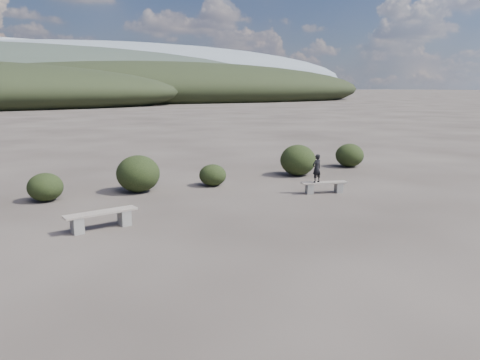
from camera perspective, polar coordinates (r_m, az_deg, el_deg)
ground at (r=10.66m, az=9.15°, el=-9.06°), size 1200.00×1200.00×0.00m
bench_left at (r=12.84m, az=-16.55°, el=-4.51°), size 1.94×0.66×0.48m
bench_right at (r=16.70m, az=10.22°, el=-0.78°), size 1.65×0.82×0.40m
seated_person at (r=16.48m, az=9.34°, el=1.41°), size 0.39×0.28×0.99m
shrub_a at (r=16.56m, az=-22.65°, el=-0.80°), size 1.14×1.14×0.93m
shrub_b at (r=17.00m, az=-12.31°, el=0.76°), size 1.53×1.53×1.31m
shrub_c at (r=17.70m, az=-3.35°, el=0.60°), size 1.02×1.02×0.82m
shrub_d at (r=19.90m, az=7.07°, el=2.42°), size 1.49×1.49×1.30m
shrub_e at (r=22.50m, az=13.21°, el=2.96°), size 1.31×1.31×1.09m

